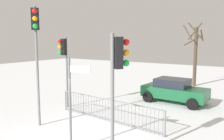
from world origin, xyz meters
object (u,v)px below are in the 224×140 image
object	(u,v)px
traffic_light_mid_left	(117,70)
bare_tree_centre	(195,53)
traffic_light_rear_right	(64,56)
car_green_trailing	(174,90)
traffic_light_foreground_right	(36,40)
direction_sign_post	(71,100)

from	to	relation	value
traffic_light_mid_left	bare_tree_centre	size ratio (longest dim) A/B	0.75
traffic_light_rear_right	car_green_trailing	size ratio (longest dim) A/B	1.02
traffic_light_foreground_right	bare_tree_centre	size ratio (longest dim) A/B	0.98
car_green_trailing	bare_tree_centre	size ratio (longest dim) A/B	0.73
traffic_light_mid_left	traffic_light_rear_right	xyz separation A→B (m)	(-5.70, 3.56, 0.01)
traffic_light_mid_left	traffic_light_rear_right	size ratio (longest dim) A/B	1.00
traffic_light_mid_left	car_green_trailing	size ratio (longest dim) A/B	1.02
direction_sign_post	car_green_trailing	distance (m)	8.09
direction_sign_post	car_green_trailing	xyz separation A→B (m)	(0.88, 7.98, -1.01)
traffic_light_rear_right	direction_sign_post	bearing A→B (deg)	148.63
traffic_light_mid_left	car_green_trailing	world-z (taller)	traffic_light_mid_left
traffic_light_foreground_right	direction_sign_post	size ratio (longest dim) A/B	1.63
direction_sign_post	bare_tree_centre	distance (m)	14.12
traffic_light_foreground_right	car_green_trailing	xyz separation A→B (m)	(3.65, 7.13, -3.01)
traffic_light_mid_left	traffic_light_rear_right	bearing A→B (deg)	-173.90
traffic_light_foreground_right	bare_tree_centre	distance (m)	13.68
traffic_light_mid_left	bare_tree_centre	xyz separation A→B (m)	(-1.21, 14.06, -0.13)
traffic_light_mid_left	bare_tree_centre	distance (m)	14.11
traffic_light_foreground_right	traffic_light_mid_left	bearing A→B (deg)	120.24
traffic_light_rear_right	direction_sign_post	size ratio (longest dim) A/B	1.24
car_green_trailing	bare_tree_centre	world-z (taller)	bare_tree_centre
traffic_light_mid_left	direction_sign_post	world-z (taller)	traffic_light_mid_left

